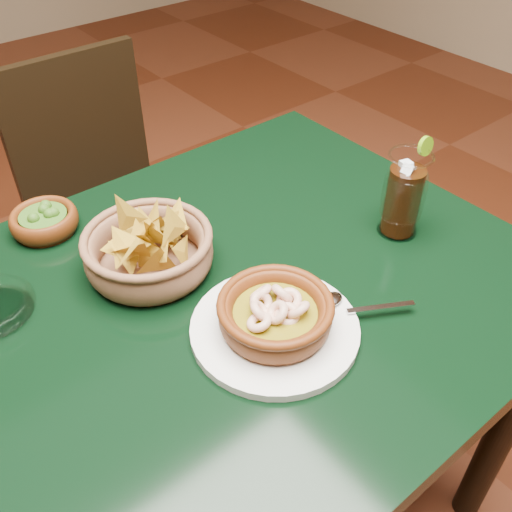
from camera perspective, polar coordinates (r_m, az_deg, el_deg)
dining_table at (r=0.94m, az=-7.52°, el=-10.28°), size 1.20×0.80×0.75m
dining_chair at (r=1.61m, az=-14.43°, el=4.84°), size 0.40×0.40×0.86m
shrimp_plate at (r=0.82m, az=1.95°, el=-6.13°), size 0.32×0.25×0.08m
chip_basket at (r=0.93m, az=-10.66°, el=0.60°), size 0.24×0.24×0.16m
guacamole_ramekin at (r=1.07m, az=-20.41°, el=3.39°), size 0.14×0.14×0.05m
cola_drink at (r=1.01m, az=14.54°, el=5.89°), size 0.15×0.15×0.18m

